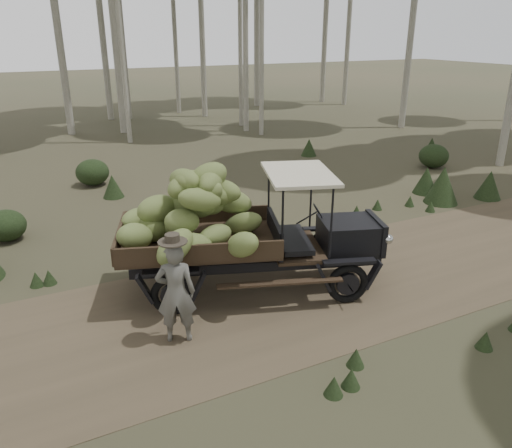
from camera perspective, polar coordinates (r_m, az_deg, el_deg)
name	(u,v)px	position (r m, az deg, el deg)	size (l,w,h in m)	color
ground	(348,279)	(10.09, 10.42, -6.24)	(120.00, 120.00, 0.00)	#473D2B
dirt_track	(348,279)	(10.09, 10.42, -6.22)	(70.00, 4.00, 0.01)	brown
banana_truck	(219,218)	(8.99, -4.26, 0.66)	(5.11, 3.19, 2.55)	black
farmer	(176,292)	(7.81, -9.15, -7.65)	(0.71, 0.59, 1.82)	#595852
undergrowth	(320,279)	(8.91, 7.37, -6.21)	(23.18, 22.24, 1.38)	#233319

